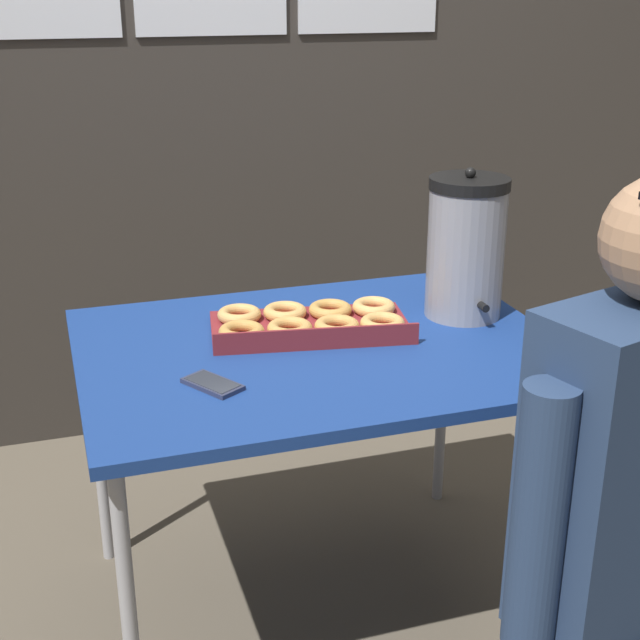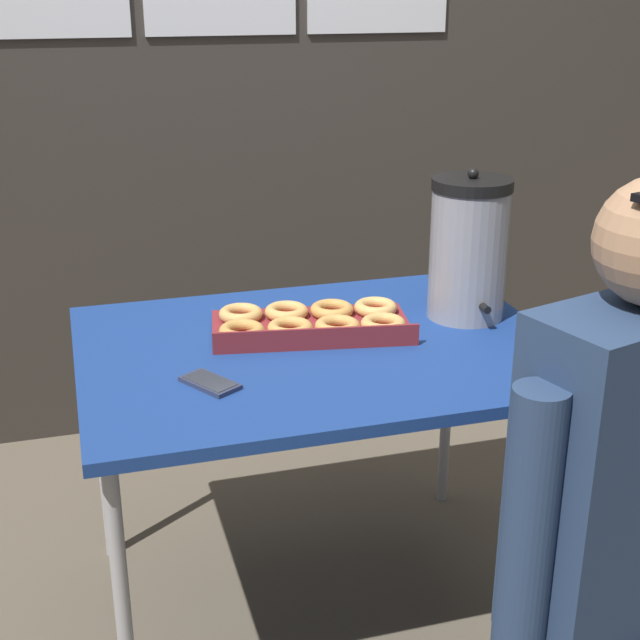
{
  "view_description": "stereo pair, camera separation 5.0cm",
  "coord_description": "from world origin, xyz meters",
  "px_view_note": "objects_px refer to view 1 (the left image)",
  "views": [
    {
      "loc": [
        -0.58,
        -1.82,
        1.52
      ],
      "look_at": [
        0.0,
        0.0,
        0.79
      ],
      "focal_mm": 50.0,
      "sensor_mm": 36.0,
      "label": 1
    },
    {
      "loc": [
        -0.53,
        -1.84,
        1.52
      ],
      "look_at": [
        0.0,
        0.0,
        0.79
      ],
      "focal_mm": 50.0,
      "sensor_mm": 36.0,
      "label": 2
    }
  ],
  "objects_px": {
    "donut_box": "(310,323)",
    "person_seated": "(625,530)",
    "cell_phone": "(213,384)",
    "coffee_urn": "(466,248)"
  },
  "relations": [
    {
      "from": "coffee_urn",
      "to": "person_seated",
      "type": "height_order",
      "value": "person_seated"
    },
    {
      "from": "coffee_urn",
      "to": "donut_box",
      "type": "bearing_deg",
      "value": 178.88
    },
    {
      "from": "donut_box",
      "to": "person_seated",
      "type": "relative_size",
      "value": 0.41
    },
    {
      "from": "donut_box",
      "to": "cell_phone",
      "type": "distance_m",
      "value": 0.37
    },
    {
      "from": "cell_phone",
      "to": "donut_box",
      "type": "bearing_deg",
      "value": 8.22
    },
    {
      "from": "coffee_urn",
      "to": "person_seated",
      "type": "bearing_deg",
      "value": -93.45
    },
    {
      "from": "donut_box",
      "to": "coffee_urn",
      "type": "bearing_deg",
      "value": 8.34
    },
    {
      "from": "donut_box",
      "to": "coffee_urn",
      "type": "relative_size",
      "value": 1.36
    },
    {
      "from": "donut_box",
      "to": "cell_phone",
      "type": "xyz_separation_m",
      "value": [
        -0.29,
        -0.24,
        -0.02
      ]
    },
    {
      "from": "donut_box",
      "to": "coffee_urn",
      "type": "height_order",
      "value": "coffee_urn"
    }
  ]
}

